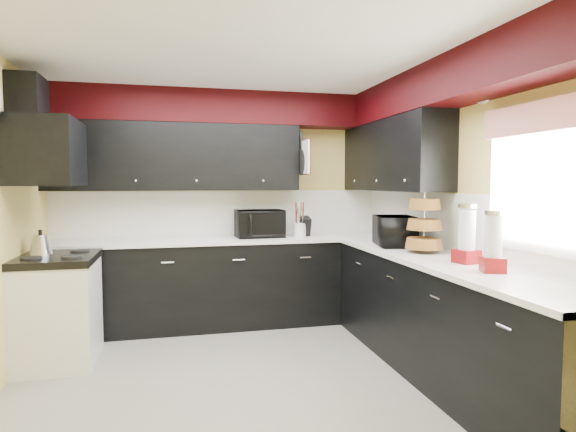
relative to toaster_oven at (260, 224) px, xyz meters
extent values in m
plane|color=gray|center=(-0.38, -1.52, -1.09)|extent=(3.60, 3.60, 0.00)
cube|color=#E0C666|center=(-0.38, 0.28, 0.16)|extent=(3.60, 0.06, 2.50)
cube|color=#E0C666|center=(1.42, -1.52, 0.16)|extent=(0.06, 3.60, 2.50)
cube|color=white|center=(-0.38, -1.52, 1.41)|extent=(3.60, 3.60, 0.06)
cube|color=black|center=(-0.38, -0.02, -0.64)|extent=(3.60, 0.60, 0.90)
cube|color=black|center=(1.12, -1.82, -0.64)|extent=(0.60, 3.00, 0.90)
cube|color=white|center=(-0.38, -0.02, -0.17)|extent=(3.62, 0.64, 0.04)
cube|color=white|center=(1.12, -1.82, -0.17)|extent=(0.64, 3.02, 0.04)
cube|color=white|center=(-0.38, 0.27, 0.10)|extent=(3.60, 0.02, 0.50)
cube|color=white|center=(1.41, -1.52, 0.10)|extent=(0.02, 3.60, 0.50)
cube|color=black|center=(-0.88, 0.11, 0.71)|extent=(2.60, 0.35, 0.70)
cube|color=black|center=(1.25, -0.62, 0.71)|extent=(0.35, 1.80, 0.70)
cube|color=black|center=(-0.38, 0.10, 1.24)|extent=(3.60, 0.36, 0.35)
cube|color=black|center=(1.24, -1.70, 1.24)|extent=(0.36, 3.24, 0.35)
cube|color=white|center=(-1.88, -0.77, -0.66)|extent=(0.60, 0.75, 0.86)
cube|color=black|center=(-1.88, -0.77, -0.20)|extent=(0.62, 0.77, 0.06)
cube|color=black|center=(-1.93, -0.77, 0.69)|extent=(0.50, 0.78, 0.55)
cube|color=black|center=(-2.06, -0.77, 1.11)|extent=(0.24, 0.40, 0.40)
cube|color=red|center=(1.35, -2.42, 0.86)|extent=(0.04, 0.88, 0.20)
cube|color=white|center=(0.45, -0.22, 0.71)|extent=(0.03, 0.26, 0.35)
imported|color=black|center=(0.00, 0.00, 0.00)|extent=(0.52, 0.44, 0.29)
imported|color=black|center=(1.11, -1.00, -0.01)|extent=(0.44, 0.56, 0.28)
cylinder|color=silver|center=(0.43, -0.06, -0.07)|extent=(0.18, 0.18, 0.15)
cube|color=black|center=(0.50, -0.03, -0.04)|extent=(0.10, 0.14, 0.21)
camera|label=1|loc=(-0.92, -5.13, 0.45)|focal=30.00mm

